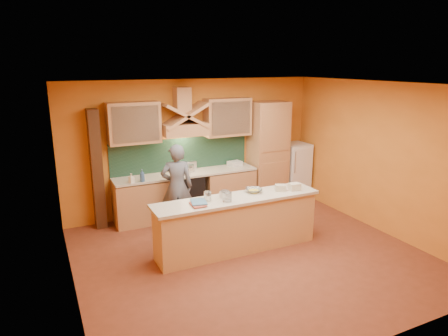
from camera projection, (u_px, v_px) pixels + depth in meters
name	position (u px, v px, depth m)	size (l,w,h in m)	color
floor	(250.00, 255.00, 6.66)	(5.50, 5.00, 0.01)	brown
ceiling	(254.00, 85.00, 5.95)	(5.50, 5.00, 0.01)	white
wall_back	(194.00, 146.00, 8.49)	(5.50, 0.02, 2.80)	orange
wall_front	(371.00, 234.00, 4.12)	(5.50, 0.02, 2.80)	orange
wall_left	(67.00, 200.00, 5.16)	(0.02, 5.00, 2.80)	orange
wall_right	(380.00, 158.00, 7.45)	(0.02, 5.00, 2.80)	orange
base_cabinet_left	(142.00, 202.00, 7.95)	(1.10, 0.60, 0.86)	tan
base_cabinet_right	(228.00, 189.00, 8.74)	(1.10, 0.60, 0.86)	tan
counter_top	(186.00, 174.00, 8.23)	(3.00, 0.62, 0.04)	beige
stove	(187.00, 194.00, 8.34)	(0.60, 0.58, 0.90)	black
backsplash	(181.00, 154.00, 8.39)	(3.00, 0.03, 0.70)	#193829
range_hood	(185.00, 129.00, 8.04)	(0.92, 0.50, 0.24)	tan
hood_chimney	(182.00, 100.00, 7.98)	(0.30, 0.30, 0.50)	tan
upper_cabinet_left	(134.00, 123.00, 7.64)	(1.00, 0.35, 0.80)	tan
upper_cabinet_right	(227.00, 117.00, 8.47)	(1.00, 0.35, 0.80)	tan
pantry_column	(268.00, 153.00, 8.98)	(0.80, 0.60, 2.30)	tan
fridge	(294.00, 171.00, 9.42)	(0.58, 0.60, 1.30)	white
trim_column_left	(97.00, 170.00, 7.57)	(0.20, 0.30, 2.30)	#472816
island_body	(237.00, 226.00, 6.77)	(2.80, 0.55, 0.88)	#DFAD72
island_top	(237.00, 199.00, 6.65)	(2.90, 0.62, 0.05)	beige
person	(177.00, 187.00, 7.59)	(0.61, 0.40, 1.66)	slate
pot_large	(184.00, 172.00, 8.09)	(0.27, 0.27, 0.14)	silver
pot_small	(189.00, 169.00, 8.31)	(0.22, 0.22, 0.13)	#B8B8BF
soap_bottle_a	(131.00, 178.00, 7.50)	(0.08, 0.09, 0.18)	white
soap_bottle_b	(142.00, 176.00, 7.57)	(0.09, 0.09, 0.24)	#375D98
bowl_back	(234.00, 164.00, 8.75)	(0.23, 0.23, 0.07)	white
dish_rack	(235.00, 164.00, 8.77)	(0.28, 0.22, 0.10)	silver
book_lower	(191.00, 206.00, 6.22)	(0.21, 0.29, 0.03)	#BA5142
book_upper	(191.00, 202.00, 6.30)	(0.24, 0.33, 0.02)	teal
jar_large	(227.00, 197.00, 6.43)	(0.15, 0.15, 0.15)	silver
jar_small	(207.00, 196.00, 6.46)	(0.12, 0.12, 0.15)	silver
kitchen_scale	(225.00, 195.00, 6.62)	(0.12, 0.12, 0.10)	white
mixing_bowl	(254.00, 190.00, 6.90)	(0.28, 0.28, 0.07)	white
cloth	(282.00, 189.00, 7.04)	(0.22, 0.16, 0.01)	beige
grocery_bag_a	(294.00, 187.00, 7.01)	(0.19, 0.15, 0.12)	beige
grocery_bag_b	(280.00, 188.00, 6.98)	(0.18, 0.14, 0.11)	beige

